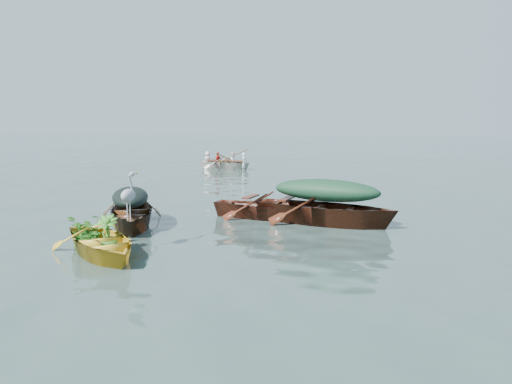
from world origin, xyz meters
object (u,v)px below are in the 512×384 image
at_px(yellow_dinghy, 102,255).
at_px(dark_covered_boat, 131,226).
at_px(green_tarp_boat, 325,224).
at_px(open_wooden_boat, 268,219).
at_px(heron, 128,203).
at_px(rowed_boat, 226,169).

height_order(yellow_dinghy, dark_covered_boat, dark_covered_boat).
bearing_deg(green_tarp_boat, dark_covered_boat, 118.30).
bearing_deg(open_wooden_boat, heron, 160.96).
relative_size(green_tarp_boat, rowed_boat, 1.23).
bearing_deg(heron, rowed_boat, 53.82).
relative_size(green_tarp_boat, heron, 5.07).
xyz_separation_m(open_wooden_boat, rowed_boat, (-5.27, 11.65, 0.00)).
bearing_deg(yellow_dinghy, dark_covered_boat, 59.00).
xyz_separation_m(yellow_dinghy, open_wooden_boat, (2.05, 4.09, 0.00)).
bearing_deg(rowed_boat, open_wooden_boat, -147.75).
xyz_separation_m(dark_covered_boat, heron, (1.11, -1.96, 0.90)).
bearing_deg(open_wooden_boat, green_tarp_boat, -93.65).
relative_size(dark_covered_boat, green_tarp_boat, 0.85).
height_order(yellow_dinghy, open_wooden_boat, open_wooden_boat).
bearing_deg(open_wooden_boat, rowed_boat, 30.70).
height_order(yellow_dinghy, green_tarp_boat, green_tarp_boat).
distance_m(yellow_dinghy, heron, 1.05).
bearing_deg(open_wooden_boat, dark_covered_boat, 126.94).
bearing_deg(yellow_dinghy, rowed_boat, 52.35).
distance_m(dark_covered_boat, rowed_boat, 13.55).
height_order(green_tarp_boat, heron, heron).
bearing_deg(green_tarp_boat, rowed_boat, 39.49).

